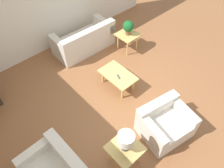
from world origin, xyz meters
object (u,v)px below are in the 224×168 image
potted_plant (128,27)px  table_lamp (126,140)px  side_table_plant (128,36)px  sofa (85,41)px  side_table_lamp (125,150)px  coffee_table (118,76)px  armchair (164,123)px

potted_plant → table_lamp: 3.51m
side_table_plant → table_lamp: (-2.44, 2.52, 0.37)m
sofa → potted_plant: (-0.85, -0.95, 0.48)m
side_table_lamp → potted_plant: potted_plant is taller
coffee_table → side_table_lamp: bearing=140.3°
sofa → armchair: size_ratio=1.60×
coffee_table → potted_plant: (0.90, -1.25, 0.42)m
sofa → armchair: 3.41m
coffee_table → side_table_lamp: 2.00m
side_table_lamp → potted_plant: bearing=-46.0°
coffee_table → side_table_plant: (0.90, -1.25, 0.10)m
armchair → side_table_lamp: armchair is taller
side_table_plant → table_lamp: 3.53m
table_lamp → sofa: bearing=-25.6°
coffee_table → table_lamp: (-1.54, 1.28, 0.47)m
armchair → coffee_table: size_ratio=1.22×
sofa → potted_plant: potted_plant is taller
coffee_table → side_table_lamp: size_ratio=1.58×
armchair → side_table_plant: bearing=70.9°
side_table_plant → potted_plant: (-0.00, 0.00, 0.33)m
coffee_table → potted_plant: potted_plant is taller
side_table_plant → potted_plant: bearing=108.4°
sofa → side_table_plant: sofa is taller
sofa → side_table_plant: (-0.85, -0.95, 0.15)m
sofa → armchair: bearing=83.4°
side_table_lamp → table_lamp: bearing=-71.6°
side_table_plant → table_lamp: table_lamp is taller
coffee_table → side_table_plant: side_table_plant is taller
side_table_plant → sofa: bearing=48.3°
side_table_plant → table_lamp: bearing=134.0°
side_table_plant → side_table_lamp: (-2.44, 2.52, 0.00)m
table_lamp → coffee_table: bearing=-39.7°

